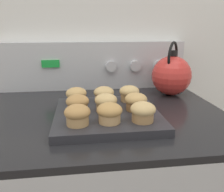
% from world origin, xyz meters
% --- Properties ---
extents(wall_back, '(8.00, 0.05, 2.40)m').
position_xyz_m(wall_back, '(0.00, 0.67, 1.20)').
color(wall_back, silver).
rests_on(wall_back, ground_plane).
extents(control_panel, '(0.77, 0.07, 0.20)m').
position_xyz_m(control_panel, '(0.00, 0.61, 1.03)').
color(control_panel, '#B7BABF').
rests_on(control_panel, stove_range).
extents(muffin_pan, '(0.29, 0.29, 0.02)m').
position_xyz_m(muffin_pan, '(0.02, 0.26, 0.95)').
color(muffin_pan, '#28282D').
rests_on(muffin_pan, stove_range).
extents(muffin_r0_c0, '(0.07, 0.07, 0.05)m').
position_xyz_m(muffin_r0_c0, '(-0.07, 0.17, 0.98)').
color(muffin_r0_c0, tan).
rests_on(muffin_r0_c0, muffin_pan).
extents(muffin_r0_c1, '(0.07, 0.07, 0.05)m').
position_xyz_m(muffin_r0_c1, '(0.01, 0.17, 0.98)').
color(muffin_r0_c1, tan).
rests_on(muffin_r0_c1, muffin_pan).
extents(muffin_r0_c2, '(0.07, 0.07, 0.05)m').
position_xyz_m(muffin_r0_c2, '(0.10, 0.17, 0.98)').
color(muffin_r0_c2, '#A37A4C').
rests_on(muffin_r0_c2, muffin_pan).
extents(muffin_r1_c0, '(0.07, 0.07, 0.05)m').
position_xyz_m(muffin_r1_c0, '(-0.07, 0.26, 0.98)').
color(muffin_r1_c0, '#A37A4C').
rests_on(muffin_r1_c0, muffin_pan).
extents(muffin_r1_c1, '(0.07, 0.07, 0.05)m').
position_xyz_m(muffin_r1_c1, '(0.01, 0.26, 0.98)').
color(muffin_r1_c1, tan).
rests_on(muffin_r1_c1, muffin_pan).
extents(muffin_r1_c2, '(0.07, 0.07, 0.05)m').
position_xyz_m(muffin_r1_c2, '(0.10, 0.26, 0.98)').
color(muffin_r1_c2, olive).
rests_on(muffin_r1_c2, muffin_pan).
extents(muffin_r2_c0, '(0.07, 0.07, 0.05)m').
position_xyz_m(muffin_r2_c0, '(-0.07, 0.34, 0.98)').
color(muffin_r2_c0, olive).
rests_on(muffin_r2_c0, muffin_pan).
extents(muffin_r2_c1, '(0.07, 0.07, 0.05)m').
position_xyz_m(muffin_r2_c1, '(0.02, 0.34, 0.98)').
color(muffin_r2_c1, tan).
rests_on(muffin_r2_c1, muffin_pan).
extents(muffin_r2_c2, '(0.07, 0.07, 0.05)m').
position_xyz_m(muffin_r2_c2, '(0.10, 0.34, 0.98)').
color(muffin_r2_c2, tan).
rests_on(muffin_r2_c2, muffin_pan).
extents(tea_kettle, '(0.16, 0.18, 0.20)m').
position_xyz_m(tea_kettle, '(0.29, 0.47, 1.01)').
color(tea_kettle, red).
rests_on(tea_kettle, stove_range).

